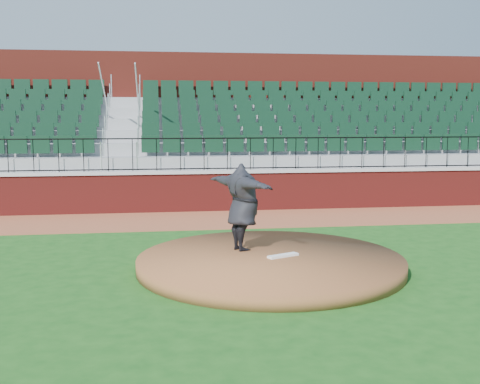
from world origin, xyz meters
TOP-DOWN VIEW (x-y plane):
  - ground at (0.00, 0.00)m, footprint 90.00×90.00m
  - warning_track at (0.00, 5.40)m, footprint 34.00×3.20m
  - field_wall at (0.00, 7.00)m, footprint 34.00×0.35m
  - wall_cap at (0.00, 7.00)m, footprint 34.00×0.45m
  - wall_railing at (0.00, 7.00)m, footprint 34.00×0.05m
  - seating_stands at (0.00, 9.72)m, footprint 34.00×5.10m
  - concourse_wall at (0.00, 12.52)m, footprint 34.00×0.50m
  - pitchers_mound at (0.34, -0.33)m, footprint 5.22×5.22m
  - pitching_rubber at (0.59, -0.39)m, footprint 0.67×0.42m
  - pitcher at (-0.12, 0.30)m, footprint 1.46×2.25m

SIDE VIEW (x-z plane):
  - ground at x=0.00m, z-range 0.00..0.00m
  - warning_track at x=0.00m, z-range 0.00..0.01m
  - pitchers_mound at x=0.34m, z-range 0.00..0.25m
  - pitching_rubber at x=0.59m, z-range 0.25..0.29m
  - field_wall at x=0.00m, z-range 0.00..1.20m
  - pitcher at x=-0.12m, z-range 0.25..2.04m
  - wall_cap at x=0.00m, z-range 1.20..1.30m
  - wall_railing at x=0.00m, z-range 1.30..2.30m
  - seating_stands at x=0.00m, z-range 0.00..4.60m
  - concourse_wall at x=0.00m, z-range 0.00..5.50m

